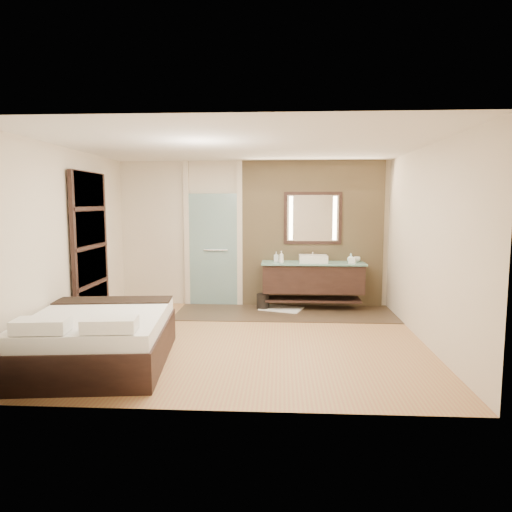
# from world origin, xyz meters

# --- Properties ---
(floor) EXTENTS (5.00, 5.00, 0.00)m
(floor) POSITION_xyz_m (0.00, 0.00, 0.00)
(floor) COLOR #A76846
(floor) RESTS_ON ground
(tile_strip) EXTENTS (3.80, 1.30, 0.01)m
(tile_strip) POSITION_xyz_m (0.60, 1.60, 0.01)
(tile_strip) COLOR #3B2D20
(tile_strip) RESTS_ON floor
(stone_wall) EXTENTS (2.60, 0.08, 2.70)m
(stone_wall) POSITION_xyz_m (1.10, 2.21, 1.35)
(stone_wall) COLOR #9D8259
(stone_wall) RESTS_ON floor
(vanity) EXTENTS (1.85, 0.55, 0.88)m
(vanity) POSITION_xyz_m (1.10, 1.92, 0.58)
(vanity) COLOR black
(vanity) RESTS_ON stone_wall
(mirror_unit) EXTENTS (1.06, 0.04, 0.96)m
(mirror_unit) POSITION_xyz_m (1.10, 2.16, 1.65)
(mirror_unit) COLOR black
(mirror_unit) RESTS_ON stone_wall
(frosted_door) EXTENTS (1.10, 0.12, 2.70)m
(frosted_door) POSITION_xyz_m (-0.75, 2.20, 1.14)
(frosted_door) COLOR #B9EAEA
(frosted_door) RESTS_ON floor
(shoji_partition) EXTENTS (0.06, 1.20, 2.40)m
(shoji_partition) POSITION_xyz_m (-2.43, 0.60, 1.21)
(shoji_partition) COLOR black
(shoji_partition) RESTS_ON floor
(bed) EXTENTS (1.78, 2.13, 0.76)m
(bed) POSITION_xyz_m (-1.65, -1.07, 0.31)
(bed) COLOR black
(bed) RESTS_ON floor
(bath_mat) EXTENTS (0.85, 0.71, 0.02)m
(bath_mat) POSITION_xyz_m (0.54, 1.84, 0.02)
(bath_mat) COLOR white
(bath_mat) RESTS_ON floor
(waste_bin) EXTENTS (0.25, 0.25, 0.29)m
(waste_bin) POSITION_xyz_m (0.20, 1.85, 0.14)
(waste_bin) COLOR black
(waste_bin) RESTS_ON floor
(tissue_box) EXTENTS (0.15, 0.15, 0.10)m
(tissue_box) POSITION_xyz_m (1.79, 1.82, 0.92)
(tissue_box) COLOR silver
(tissue_box) RESTS_ON vanity
(soap_bottle_a) EXTENTS (0.11, 0.11, 0.22)m
(soap_bottle_a) POSITION_xyz_m (0.53, 1.79, 0.97)
(soap_bottle_a) COLOR white
(soap_bottle_a) RESTS_ON vanity
(soap_bottle_b) EXTENTS (0.09, 0.09, 0.18)m
(soap_bottle_b) POSITION_xyz_m (0.43, 1.99, 0.95)
(soap_bottle_b) COLOR #B2B2B2
(soap_bottle_b) RESTS_ON vanity
(soap_bottle_c) EXTENTS (0.16, 0.16, 0.16)m
(soap_bottle_c) POSITION_xyz_m (1.77, 1.91, 0.95)
(soap_bottle_c) COLOR #C2F4F0
(soap_bottle_c) RESTS_ON vanity
(cup) EXTENTS (0.16, 0.16, 0.09)m
(cup) POSITION_xyz_m (1.90, 2.02, 0.91)
(cup) COLOR white
(cup) RESTS_ON vanity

